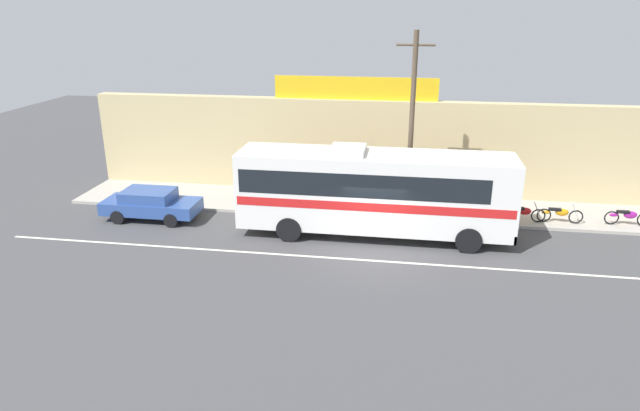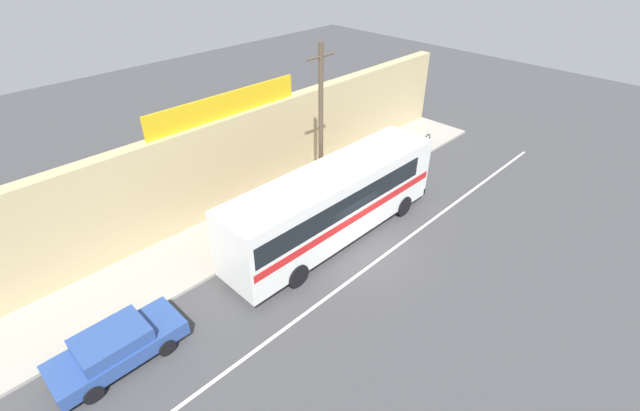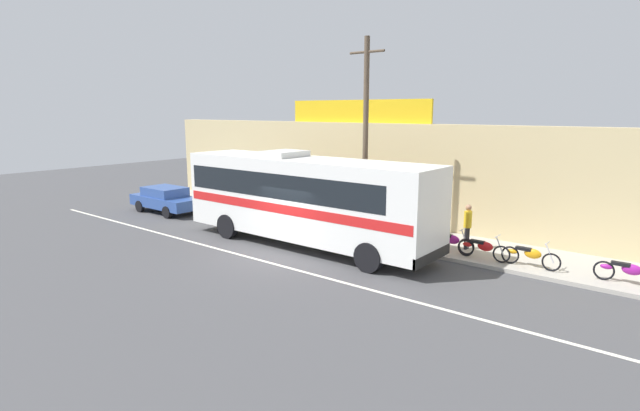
{
  "view_description": "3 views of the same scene",
  "coord_description": "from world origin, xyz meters",
  "views": [
    {
      "loc": [
        1.1,
        -20.29,
        9.27
      ],
      "look_at": [
        -2.37,
        1.66,
        1.23
      ],
      "focal_mm": 31.46,
      "sensor_mm": 36.0,
      "label": 1
    },
    {
      "loc": [
        -12.3,
        -9.49,
        12.65
      ],
      "look_at": [
        -0.94,
        1.79,
        2.13
      ],
      "focal_mm": 24.85,
      "sensor_mm": 36.0,
      "label": 2
    },
    {
      "loc": [
        12.38,
        -12.83,
        5.39
      ],
      "look_at": [
        0.41,
        2.05,
        1.68
      ],
      "focal_mm": 27.49,
      "sensor_mm": 36.0,
      "label": 3
    }
  ],
  "objects": [
    {
      "name": "parked_car",
      "position": [
        -10.19,
        2.07,
        0.74
      ],
      "size": [
        4.3,
        1.85,
        1.37
      ],
      "color": "#2D4C93",
      "rests_on": "ground_plane"
    },
    {
      "name": "motorcycle_green",
      "position": [
        7.91,
        4.09,
        0.57
      ],
      "size": [
        1.96,
        0.56,
        0.94
      ],
      "color": "black",
      "rests_on": "sidewalk_slab"
    },
    {
      "name": "road_center_stripe",
      "position": [
        0.0,
        -0.8,
        0.0
      ],
      "size": [
        30.0,
        0.14,
        0.01
      ],
      "primitive_type": "cube",
      "color": "silver",
      "rests_on": "ground_plane"
    },
    {
      "name": "motorcycle_purple",
      "position": [
        5.02,
        4.15,
        0.57
      ],
      "size": [
        1.85,
        0.56,
        0.94
      ],
      "color": "black",
      "rests_on": "sidewalk_slab"
    },
    {
      "name": "storefront_billboard",
      "position": [
        -1.51,
        7.35,
        5.35
      ],
      "size": [
        8.03,
        0.12,
        1.1
      ],
      "primitive_type": "cube",
      "color": "gold",
      "rests_on": "storefront_facade"
    },
    {
      "name": "motorcycle_red",
      "position": [
        6.33,
        3.98,
        0.57
      ],
      "size": [
        1.92,
        0.56,
        0.94
      ],
      "color": "black",
      "rests_on": "sidewalk_slab"
    },
    {
      "name": "ground_plane",
      "position": [
        0.0,
        0.0,
        0.0
      ],
      "size": [
        70.0,
        70.0,
        0.0
      ],
      "primitive_type": "plane",
      "color": "#444447"
    },
    {
      "name": "sidewalk_slab",
      "position": [
        0.0,
        5.2,
        0.07
      ],
      "size": [
        30.0,
        3.6,
        0.14
      ],
      "primitive_type": "cube",
      "color": "#A8A399",
      "rests_on": "ground_plane"
    },
    {
      "name": "storefront_facade",
      "position": [
        0.0,
        7.35,
        2.4
      ],
      "size": [
        30.0,
        0.7,
        4.8
      ],
      "primitive_type": "cube",
      "color": "tan",
      "rests_on": "ground_plane"
    },
    {
      "name": "motorcycle_orange",
      "position": [
        10.76,
        4.22,
        0.57
      ],
      "size": [
        1.96,
        0.56,
        0.94
      ],
      "color": "black",
      "rests_on": "sidewalk_slab"
    },
    {
      "name": "pedestrian_far_left",
      "position": [
        5.36,
        4.92,
        1.16
      ],
      "size": [
        0.3,
        0.48,
        1.74
      ],
      "color": "black",
      "rests_on": "sidewalk_slab"
    },
    {
      "name": "intercity_bus",
      "position": [
        -0.19,
        1.74,
        2.07
      ],
      "size": [
        11.26,
        2.63,
        3.78
      ],
      "color": "white",
      "rests_on": "ground_plane"
    },
    {
      "name": "utility_pole",
      "position": [
        1.27,
        3.93,
        4.33
      ],
      "size": [
        1.6,
        0.22,
        8.11
      ],
      "color": "brown",
      "rests_on": "sidewalk_slab"
    }
  ]
}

